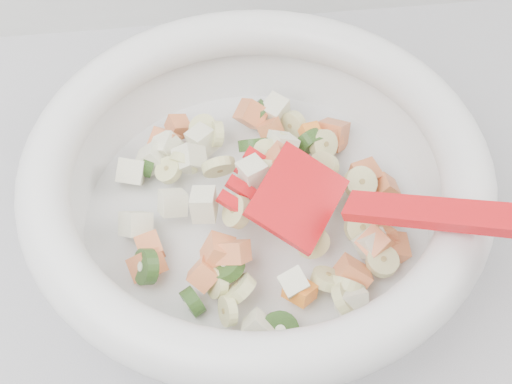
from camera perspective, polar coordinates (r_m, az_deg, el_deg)
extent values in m
cylinder|color=silver|center=(0.58, 0.00, -2.31)|extent=(0.29, 0.29, 0.02)
torus|color=silver|center=(0.53, 0.00, 1.94)|extent=(0.35, 0.35, 0.04)
cylinder|color=beige|center=(0.52, 7.27, -8.50)|extent=(0.03, 0.04, 0.03)
cylinder|color=beige|center=(0.53, 5.68, -6.93)|extent=(0.03, 0.03, 0.02)
cylinder|color=beige|center=(0.63, 2.98, 5.38)|extent=(0.03, 0.03, 0.03)
cylinder|color=beige|center=(0.59, 1.92, 3.71)|extent=(0.02, 0.03, 0.03)
cylinder|color=beige|center=(0.55, 1.21, 1.65)|extent=(0.04, 0.02, 0.04)
cylinder|color=beige|center=(0.57, 8.71, -0.69)|extent=(0.03, 0.03, 0.02)
cylinder|color=beige|center=(0.57, 1.05, 3.00)|extent=(0.04, 0.03, 0.01)
cylinder|color=beige|center=(0.58, -7.02, 1.75)|extent=(0.03, 0.03, 0.02)
cylinder|color=beige|center=(0.59, -5.77, 2.35)|extent=(0.03, 0.03, 0.03)
cylinder|color=beige|center=(0.58, 5.38, 1.98)|extent=(0.03, 0.03, 0.02)
cylinder|color=beige|center=(0.56, 8.40, -2.82)|extent=(0.03, 0.03, 0.03)
cylinder|color=beige|center=(0.53, 7.31, -7.59)|extent=(0.04, 0.02, 0.04)
cylinder|color=beige|center=(0.53, -1.53, -1.60)|extent=(0.03, 0.03, 0.03)
cylinder|color=beige|center=(0.54, 4.53, -3.98)|extent=(0.03, 0.02, 0.03)
cylinder|color=beige|center=(0.52, -3.17, -7.26)|extent=(0.02, 0.03, 0.03)
cylinder|color=beige|center=(0.61, -3.18, 4.65)|extent=(0.01, 0.03, 0.03)
cylinder|color=beige|center=(0.61, -4.23, 5.11)|extent=(0.03, 0.03, 0.02)
cylinder|color=beige|center=(0.52, -1.29, -7.75)|extent=(0.03, 0.03, 0.03)
cylinder|color=beige|center=(0.54, 10.08, -5.47)|extent=(0.03, 0.03, 0.01)
cylinder|color=beige|center=(0.57, 8.34, 0.73)|extent=(0.03, 0.03, 0.02)
cylinder|color=beige|center=(0.51, -2.27, -9.47)|extent=(0.02, 0.03, 0.03)
cylinder|color=beige|center=(0.60, 5.41, 3.82)|extent=(0.03, 0.02, 0.03)
cylinder|color=beige|center=(0.57, -2.98, 2.01)|extent=(0.03, 0.02, 0.03)
cube|color=#DE6246|center=(0.55, 4.26, 0.17)|extent=(0.03, 0.03, 0.04)
cube|color=#DE6246|center=(0.54, -8.71, -5.80)|extent=(0.03, 0.03, 0.03)
cube|color=#DE6246|center=(0.61, -7.33, 4.04)|extent=(0.03, 0.03, 0.03)
cube|color=#DE6246|center=(0.53, 7.53, -6.79)|extent=(0.03, 0.04, 0.04)
cube|color=#DE6246|center=(0.63, -6.26, 5.22)|extent=(0.03, 0.02, 0.02)
cube|color=#DE6246|center=(0.59, 8.75, 1.32)|extent=(0.03, 0.03, 0.02)
cube|color=#DE6246|center=(0.56, 10.02, -4.07)|extent=(0.03, 0.03, 0.03)
cube|color=#DE6246|center=(0.62, -0.41, 6.27)|extent=(0.03, 0.03, 0.03)
cube|color=#DE6246|center=(0.52, -1.84, -4.83)|extent=(0.03, 0.03, 0.03)
cube|color=#DE6246|center=(0.59, 10.29, 0.28)|extent=(0.02, 0.02, 0.02)
cube|color=#DE6246|center=(0.56, 10.88, -4.40)|extent=(0.03, 0.02, 0.03)
cube|color=#DE6246|center=(0.62, 6.16, 4.57)|extent=(0.03, 0.04, 0.03)
cube|color=#DE6246|center=(0.62, 5.78, 4.29)|extent=(0.03, 0.03, 0.03)
cube|color=#DE6246|center=(0.55, 9.57, -4.07)|extent=(0.03, 0.03, 0.03)
cube|color=#DE6246|center=(0.52, -4.21, -6.60)|extent=(0.03, 0.03, 0.03)
cube|color=#DE6246|center=(0.56, 4.14, 0.84)|extent=(0.03, 0.03, 0.03)
cube|color=#DE6246|center=(0.56, 10.06, -4.43)|extent=(0.02, 0.03, 0.03)
cube|color=#DE6246|center=(0.55, -8.50, -4.38)|extent=(0.02, 0.03, 0.02)
cube|color=#DE6246|center=(0.61, 1.18, 5.02)|extent=(0.02, 0.02, 0.03)
cube|color=#DE6246|center=(0.55, 2.12, 2.26)|extent=(0.03, 0.03, 0.04)
cube|color=#DE6246|center=(0.52, -2.98, -4.95)|extent=(0.03, 0.03, 0.03)
cylinder|color=#47862C|center=(0.58, 10.41, -1.17)|extent=(0.04, 0.03, 0.03)
cylinder|color=#47862C|center=(0.63, 0.01, 6.40)|extent=(0.03, 0.03, 0.03)
cylinder|color=#47862C|center=(0.59, -0.16, 3.78)|extent=(0.04, 0.03, 0.03)
cylinder|color=#47862C|center=(0.52, -5.10, -8.74)|extent=(0.02, 0.03, 0.03)
cylinder|color=#47862C|center=(0.51, 1.86, -11.01)|extent=(0.04, 0.04, 0.03)
cylinder|color=#47862C|center=(0.54, -8.79, -5.93)|extent=(0.02, 0.03, 0.04)
cylinder|color=#47862C|center=(0.52, -2.30, -5.92)|extent=(0.04, 0.04, 0.02)
cylinder|color=#47862C|center=(0.60, -8.67, 2.25)|extent=(0.02, 0.03, 0.03)
cylinder|color=#47862C|center=(0.51, 0.19, -11.55)|extent=(0.03, 0.02, 0.03)
cylinder|color=#47862C|center=(0.60, 4.36, 4.05)|extent=(0.03, 0.02, 0.03)
cube|color=beige|center=(0.60, -7.18, 3.62)|extent=(0.03, 0.03, 0.03)
cube|color=beige|center=(0.51, 0.19, -10.77)|extent=(0.03, 0.03, 0.03)
cube|color=beige|center=(0.54, -4.19, -1.01)|extent=(0.02, 0.03, 0.03)
cube|color=beige|center=(0.61, -4.35, 4.10)|extent=(0.03, 0.03, 0.03)
cube|color=beige|center=(0.60, -8.29, 2.68)|extent=(0.03, 0.02, 0.03)
cube|color=beige|center=(0.58, 2.04, 3.68)|extent=(0.03, 0.03, 0.03)
cube|color=beige|center=(0.56, -6.68, -0.87)|extent=(0.03, 0.03, 0.03)
cube|color=beige|center=(0.60, -9.95, 1.64)|extent=(0.03, 0.03, 0.03)
cube|color=beige|center=(0.56, -9.60, -2.55)|extent=(0.03, 0.03, 0.03)
cube|color=beige|center=(0.63, 1.54, 6.57)|extent=(0.03, 0.03, 0.03)
cube|color=beige|center=(0.55, 9.25, -4.05)|extent=(0.03, 0.03, 0.03)
cube|color=beige|center=(0.55, 2.81, 1.16)|extent=(0.03, 0.02, 0.02)
cube|color=beige|center=(0.52, 3.05, -7.26)|extent=(0.02, 0.03, 0.02)
cube|color=beige|center=(0.59, -5.33, 2.66)|extent=(0.03, 0.03, 0.03)
cube|color=beige|center=(0.52, 7.62, -8.60)|extent=(0.02, 0.03, 0.03)
cube|color=beige|center=(0.54, -0.28, 1.61)|extent=(0.03, 0.03, 0.02)
cube|color=orange|center=(0.55, 2.51, 1.56)|extent=(0.03, 0.03, 0.02)
cube|color=orange|center=(0.60, 4.52, 4.46)|extent=(0.02, 0.03, 0.02)
cube|color=orange|center=(0.52, 3.53, -7.91)|extent=(0.03, 0.03, 0.02)
cube|color=red|center=(0.53, 3.31, -0.45)|extent=(0.09, 0.09, 0.04)
cube|color=red|center=(0.56, 0.45, 2.45)|extent=(0.03, 0.02, 0.02)
cube|color=red|center=(0.55, -0.23, 1.31)|extent=(0.03, 0.02, 0.02)
cube|color=red|center=(0.54, -0.93, 0.14)|extent=(0.03, 0.02, 0.02)
cube|color=red|center=(0.53, -1.65, -1.07)|extent=(0.03, 0.02, 0.02)
cube|color=red|center=(0.48, 18.73, -2.06)|extent=(0.18, 0.12, 0.09)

